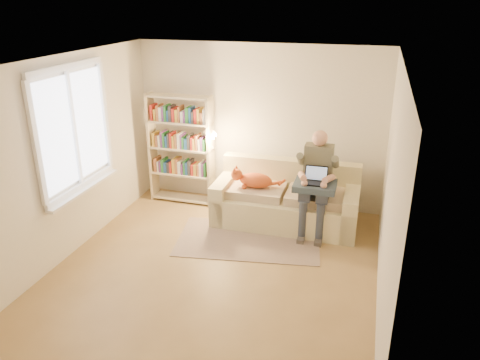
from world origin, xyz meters
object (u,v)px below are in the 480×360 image
(cat, at_px, (251,179))
(laptop, at_px, (316,179))
(sofa, at_px, (286,202))
(bookshelf, at_px, (181,144))
(person, at_px, (317,177))

(cat, relative_size, laptop, 2.35)
(sofa, height_order, laptop, laptop)
(sofa, height_order, bookshelf, bookshelf)
(person, bearing_deg, sofa, 160.50)
(laptop, bearing_deg, person, 92.86)
(cat, xyz_separation_m, laptop, (0.98, -0.14, 0.18))
(sofa, distance_m, bookshelf, 1.97)
(sofa, relative_size, cat, 2.85)
(sofa, xyz_separation_m, cat, (-0.52, -0.14, 0.37))
(sofa, distance_m, person, 0.71)
(cat, height_order, bookshelf, bookshelf)
(person, bearing_deg, bookshelf, 168.00)
(person, relative_size, bookshelf, 0.83)
(laptop, bearing_deg, sofa, 147.74)
(person, height_order, cat, person)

